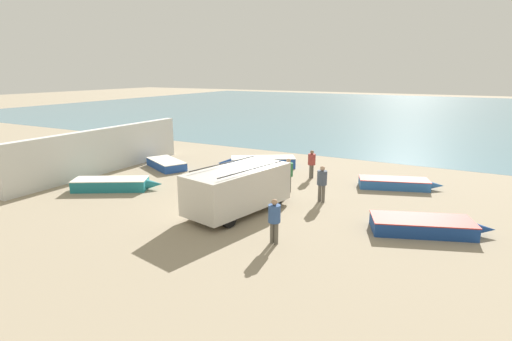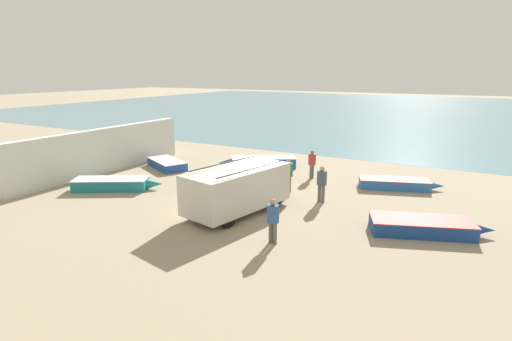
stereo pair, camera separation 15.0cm
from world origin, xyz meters
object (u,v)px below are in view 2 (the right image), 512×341
Objects in this scene: fishing_rowboat_0 at (425,226)px; fishing_rowboat_3 at (396,184)px; fisherman_1 at (322,181)px; fisherman_2 at (312,162)px; fisherman_3 at (273,217)px; fishing_rowboat_1 at (166,164)px; parked_van at (238,188)px; fishing_rowboat_2 at (114,184)px; fishing_rowboat_4 at (260,162)px; fisherman_0 at (288,172)px.

fishing_rowboat_3 is at bearing 89.29° from fishing_rowboat_0.
fisherman_2 is at bearing 19.83° from fisherman_1.
fisherman_3 is (0.08, -5.31, -0.05)m from fisherman_1.
fishing_rowboat_0 is 6.02m from fisherman_3.
fishing_rowboat_1 is 0.88× the size of fishing_rowboat_3.
fisherman_1 is (-4.79, 1.63, 0.78)m from fishing_rowboat_0.
fishing_rowboat_1 is 2.34× the size of fisherman_2.
fisherman_2 is at bearing 5.84° from parked_van.
fishing_rowboat_4 is (4.39, 8.13, 0.03)m from fishing_rowboat_2.
fishing_rowboat_1 is at bearing -2.29° from fishing_rowboat_4.
parked_van is 7.04m from fisherman_2.
fishing_rowboat_2 is 2.61× the size of fisherman_3.
fishing_rowboat_3 is at bearing 66.90° from fisherman_0.
fishing_rowboat_0 is 7.23m from fisherman_0.
fishing_rowboat_0 reaches higher than fishing_rowboat_3.
fishing_rowboat_1 is at bearing 71.77° from parked_van.
fisherman_1 reaches higher than fishing_rowboat_1.
parked_van is 3.82m from fisherman_0.
fisherman_2 is at bearing -140.93° from fishing_rowboat_1.
fisherman_1 is (11.20, -1.83, 0.80)m from fishing_rowboat_1.
fisherman_0 is at bearing -162.51° from fishing_rowboat_3.
fishing_rowboat_2 is at bearing 165.90° from fishing_rowboat_0.
parked_van reaches higher than fishing_rowboat_1.
fisherman_1 is at bearing 12.97° from fisherman_0.
fisherman_1 reaches higher than fishing_rowboat_2.
fishing_rowboat_3 is 2.65× the size of fisherman_2.
fisherman_2 is (0.76, 7.00, -0.12)m from parked_van.
fishing_rowboat_1 is 14.12m from fishing_rowboat_3.
parked_van is at bearing 176.14° from fishing_rowboat_1.
fisherman_0 reaches higher than fishing_rowboat_1.
fisherman_3 is (10.36, -2.03, 0.71)m from fishing_rowboat_2.
parked_van is 9.82m from fishing_rowboat_1.
fisherman_3 reaches higher than fishing_rowboat_2.
parked_van is 2.97× the size of fisherman_0.
fisherman_1 reaches higher than fishing_rowboat_0.
fisherman_1 is 5.31m from fisherman_3.
fisherman_1 is at bearing -29.50° from parked_van.
fishing_rowboat_4 is (-8.63, 0.71, 0.08)m from fishing_rowboat_3.
parked_van reaches higher than fishing_rowboat_0.
parked_van is 3.59m from fisherman_3.
fishing_rowboat_2 is at bearing 29.66° from fishing_rowboat_4.
fisherman_1 is at bearing -142.24° from fishing_rowboat_3.
fishing_rowboat_2 is 9.24m from fishing_rowboat_4.
fisherman_3 is at bearing -124.51° from fishing_rowboat_3.
fisherman_1 reaches higher than fishing_rowboat_3.
fishing_rowboat_3 is 5.96m from fisherman_0.
fishing_rowboat_4 reaches higher than fishing_rowboat_1.
fisherman_0 reaches higher than fisherman_2.
parked_van is 1.13× the size of fishing_rowboat_4.
fisherman_1 reaches higher than fisherman_3.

